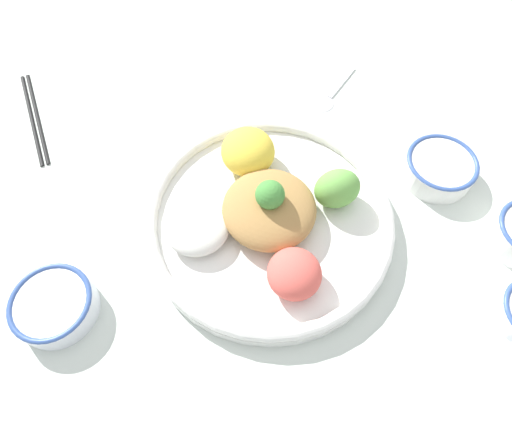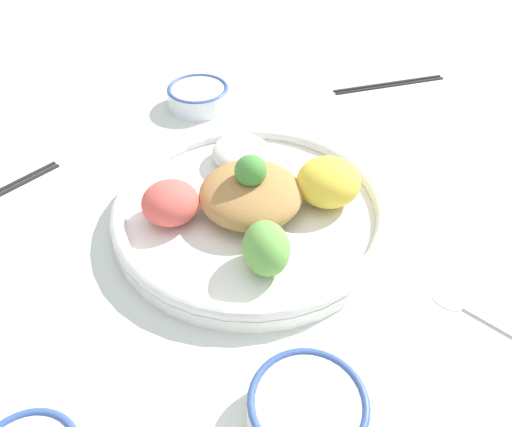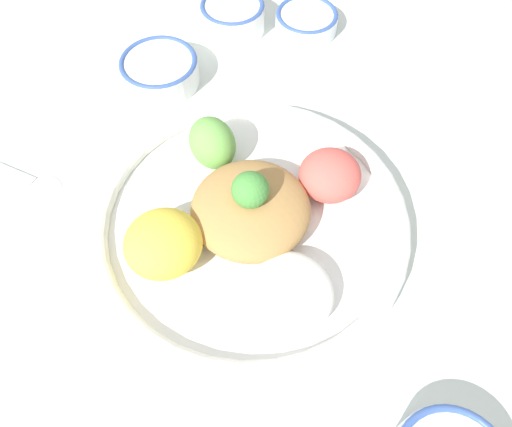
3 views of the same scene
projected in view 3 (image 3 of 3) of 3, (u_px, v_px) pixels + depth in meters
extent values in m
plane|color=silver|center=(236.00, 249.00, 0.59)|extent=(2.40, 2.40, 0.00)
cylinder|color=white|center=(251.00, 225.00, 0.60)|extent=(0.37, 0.37, 0.02)
torus|color=white|center=(251.00, 219.00, 0.59)|extent=(0.37, 0.37, 0.02)
ellipsoid|color=white|center=(295.00, 288.00, 0.53)|extent=(0.11, 0.11, 0.04)
ellipsoid|color=#E55B51|center=(330.00, 175.00, 0.59)|extent=(0.09, 0.09, 0.05)
ellipsoid|color=#6BAD4C|center=(212.00, 143.00, 0.62)|extent=(0.08, 0.07, 0.06)
ellipsoid|color=yellow|center=(163.00, 244.00, 0.54)|extent=(0.10, 0.11, 0.06)
ellipsoid|color=#AD7F47|center=(251.00, 209.00, 0.57)|extent=(0.14, 0.14, 0.05)
sphere|color=#478E3D|center=(250.00, 190.00, 0.54)|extent=(0.04, 0.04, 0.04)
cylinder|color=white|center=(306.00, 22.00, 0.80)|extent=(0.10, 0.10, 0.03)
torus|color=#38569E|center=(307.00, 15.00, 0.79)|extent=(0.10, 0.10, 0.01)
cylinder|color=maroon|center=(307.00, 16.00, 0.79)|extent=(0.08, 0.08, 0.00)
cylinder|color=white|center=(160.00, 72.00, 0.73)|extent=(0.11, 0.11, 0.04)
torus|color=#38569E|center=(158.00, 62.00, 0.71)|extent=(0.11, 0.11, 0.01)
cylinder|color=#5B3319|center=(159.00, 64.00, 0.72)|extent=(0.09, 0.09, 0.00)
cylinder|color=white|center=(233.00, 18.00, 0.79)|extent=(0.10, 0.10, 0.04)
torus|color=#38569E|center=(232.00, 6.00, 0.77)|extent=(0.10, 0.10, 0.01)
cylinder|color=white|center=(232.00, 8.00, 0.78)|extent=(0.08, 0.08, 0.00)
cube|color=silver|center=(4.00, 169.00, 0.65)|extent=(0.09, 0.05, 0.01)
ellipsoid|color=silver|center=(45.00, 186.00, 0.64)|extent=(0.06, 0.05, 0.01)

